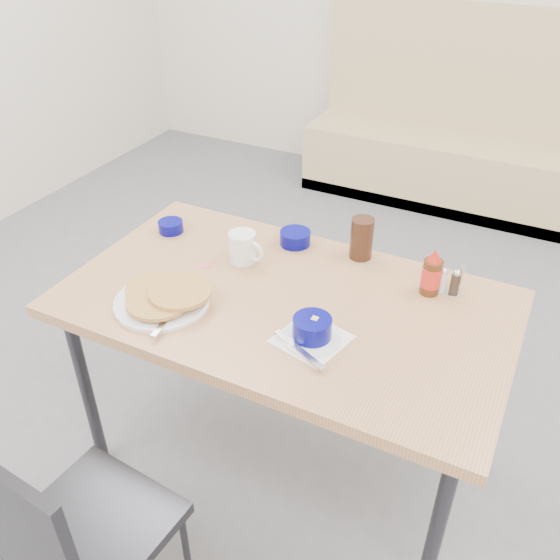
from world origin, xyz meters
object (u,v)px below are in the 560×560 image
at_px(diner_chair, 66,531).
at_px(creamer_bowl, 171,226).
at_px(amber_tumbler, 362,238).
at_px(condiment_caddy, 448,283).
at_px(pancake_plate, 164,298).
at_px(syrup_bottle, 432,274).
at_px(grits_setting, 312,331).
at_px(coffee_mug, 243,247).
at_px(dining_table, 285,314).
at_px(booth_bench, 453,148).
at_px(butter_bowl, 295,238).

bearing_deg(diner_chair, creamer_bowl, 114.34).
relative_size(amber_tumbler, condiment_caddy, 1.44).
relative_size(pancake_plate, condiment_caddy, 2.99).
bearing_deg(pancake_plate, syrup_bottle, 30.77).
bearing_deg(condiment_caddy, diner_chair, -134.73).
relative_size(diner_chair, grits_setting, 3.65).
bearing_deg(grits_setting, coffee_mug, 143.68).
bearing_deg(pancake_plate, condiment_caddy, 30.71).
height_order(dining_table, coffee_mug, coffee_mug).
distance_m(booth_bench, butter_bowl, 2.26).
height_order(booth_bench, syrup_bottle, booth_bench).
height_order(booth_bench, condiment_caddy, booth_bench).
height_order(creamer_bowl, condiment_caddy, condiment_caddy).
xyz_separation_m(creamer_bowl, condiment_caddy, (1.02, 0.08, 0.02)).
relative_size(coffee_mug, creamer_bowl, 1.48).
bearing_deg(booth_bench, coffee_mug, -95.37).
bearing_deg(amber_tumbler, creamer_bowl, -167.80).
relative_size(booth_bench, amber_tumbler, 12.82).
bearing_deg(syrup_bottle, coffee_mug, -170.78).
bearing_deg(coffee_mug, pancake_plate, -106.78).
relative_size(dining_table, creamer_bowl, 15.18).
distance_m(dining_table, amber_tumbler, 0.39).
relative_size(coffee_mug, syrup_bottle, 0.85).
height_order(creamer_bowl, amber_tumbler, amber_tumbler).
xyz_separation_m(dining_table, butter_bowl, (-0.12, 0.32, 0.09)).
bearing_deg(coffee_mug, dining_table, -30.93).
height_order(pancake_plate, coffee_mug, coffee_mug).
distance_m(dining_table, coffee_mug, 0.29).
distance_m(coffee_mug, syrup_bottle, 0.63).
bearing_deg(dining_table, creamer_bowl, 161.56).
distance_m(booth_bench, syrup_bottle, 2.38).
distance_m(diner_chair, condiment_caddy, 1.30).
distance_m(creamer_bowl, butter_bowl, 0.47).
height_order(pancake_plate, creamer_bowl, pancake_plate).
relative_size(coffee_mug, grits_setting, 0.59).
bearing_deg(grits_setting, creamer_bowl, 155.17).
relative_size(booth_bench, butter_bowl, 17.13).
bearing_deg(booth_bench, dining_table, -90.00).
bearing_deg(pancake_plate, creamer_bowl, 122.67).
height_order(grits_setting, creamer_bowl, grits_setting).
height_order(diner_chair, creamer_bowl, diner_chair).
xyz_separation_m(grits_setting, condiment_caddy, (0.29, 0.41, 0.00)).
height_order(butter_bowl, condiment_caddy, condiment_caddy).
relative_size(diner_chair, creamer_bowl, 9.24).
xyz_separation_m(dining_table, condiment_caddy, (0.45, 0.27, 0.10)).
bearing_deg(grits_setting, diner_chair, -119.01).
distance_m(pancake_plate, syrup_bottle, 0.84).
xyz_separation_m(coffee_mug, condiment_caddy, (0.67, 0.13, -0.02)).
bearing_deg(diner_chair, syrup_bottle, 64.75).
bearing_deg(condiment_caddy, syrup_bottle, -163.55).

